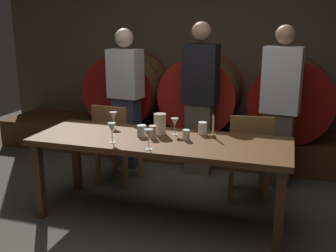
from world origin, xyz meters
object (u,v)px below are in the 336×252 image
(wine_glass_center_right, at_px, (149,135))
(wine_glass_far_right, at_px, (175,123))
(cup_center_left, at_px, (153,132))
(dining_table, at_px, (160,147))
(wine_glass_far_left, at_px, (113,117))
(wine_barrel_left, at_px, (128,89))
(chair_left, at_px, (115,140))
(cup_center_right, at_px, (186,135))
(guest_left, at_px, (126,98))
(chair_right, at_px, (250,153))
(cup_far_left, at_px, (142,131))
(pitcher, at_px, (160,124))
(wine_barrel_center, at_px, (202,93))
(wine_glass_center_left, at_px, (112,128))
(wine_barrel_right, at_px, (291,98))
(candle_center, at_px, (213,131))
(cup_far_right, at_px, (203,128))
(guest_center, at_px, (200,98))
(guest_right, at_px, (280,107))

(wine_glass_center_right, bearing_deg, wine_glass_far_right, 80.55)
(wine_glass_far_right, xyz_separation_m, cup_center_left, (-0.15, -0.15, -0.06))
(dining_table, relative_size, wine_glass_far_left, 14.88)
(wine_barrel_left, bearing_deg, chair_left, -73.93)
(cup_center_right, bearing_deg, guest_left, 132.87)
(chair_left, height_order, chair_right, same)
(wine_barrel_left, relative_size, cup_far_left, 9.60)
(pitcher, bearing_deg, chair_left, 144.90)
(pitcher, xyz_separation_m, cup_center_right, (0.27, -0.11, -0.05))
(cup_far_left, bearing_deg, wine_barrel_center, 84.83)
(wine_glass_center_left, height_order, cup_far_left, wine_glass_center_left)
(wine_barrel_right, xyz_separation_m, candle_center, (-0.63, -1.60, -0.03))
(cup_center_right, bearing_deg, wine_glass_far_right, 139.22)
(wine_glass_center_left, relative_size, cup_far_right, 1.55)
(chair_right, height_order, cup_center_right, chair_right)
(wine_barrel_right, bearing_deg, wine_glass_far_left, -135.95)
(wine_barrel_left, distance_m, cup_far_right, 2.05)
(dining_table, xyz_separation_m, guest_center, (0.08, 1.18, 0.22))
(candle_center, bearing_deg, guest_center, 108.91)
(wine_glass_far_right, bearing_deg, pitcher, -174.26)
(cup_center_right, bearing_deg, wine_barrel_right, 64.32)
(wine_barrel_left, height_order, dining_table, wine_barrel_left)
(chair_left, bearing_deg, wine_glass_center_left, 120.22)
(wine_glass_center_right, xyz_separation_m, cup_far_left, (-0.19, 0.33, -0.07))
(chair_left, relative_size, cup_far_left, 8.90)
(dining_table, height_order, cup_far_left, cup_far_left)
(dining_table, xyz_separation_m, pitcher, (-0.05, 0.14, 0.17))
(wine_barrel_right, relative_size, chair_right, 1.08)
(wine_barrel_right, height_order, guest_left, guest_left)
(chair_left, bearing_deg, wine_barrel_center, -113.95)
(guest_right, relative_size, wine_glass_center_right, 10.25)
(wine_barrel_right, xyz_separation_m, chair_right, (-0.34, -1.18, -0.35))
(dining_table, relative_size, cup_center_right, 25.27)
(wine_barrel_center, relative_size, dining_table, 0.43)
(wine_glass_far_left, xyz_separation_m, wine_glass_center_right, (0.55, -0.53, 0.02))
(wine_glass_center_right, bearing_deg, chair_right, 51.96)
(wine_glass_far_right, xyz_separation_m, cup_center_right, (0.14, -0.12, -0.07))
(cup_far_left, bearing_deg, wine_barrel_right, 54.68)
(wine_barrel_center, bearing_deg, wine_barrel_left, 180.00)
(guest_right, bearing_deg, pitcher, 50.37)
(dining_table, distance_m, wine_glass_far_left, 0.62)
(guest_right, bearing_deg, dining_table, 55.90)
(chair_right, xyz_separation_m, wine_glass_far_right, (-0.63, -0.45, 0.37))
(wine_barrel_left, distance_m, cup_far_left, 1.95)
(wine_barrel_right, relative_size, cup_far_right, 8.66)
(wine_glass_far_left, xyz_separation_m, cup_center_right, (0.76, -0.19, -0.06))
(wine_barrel_left, relative_size, cup_center_left, 8.67)
(wine_glass_center_right, bearing_deg, cup_far_left, 119.66)
(chair_right, bearing_deg, cup_center_left, 30.70)
(guest_left, bearing_deg, wine_barrel_right, -153.66)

